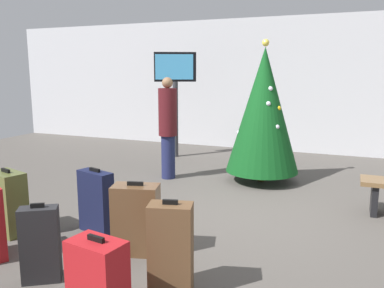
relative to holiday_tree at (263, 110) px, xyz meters
The scene contains 11 objects.
ground_plane 2.15m from the holiday_tree, 86.58° to the right, with size 16.00×16.00×0.00m, color #514C47.
back_wall 2.98m from the holiday_tree, 87.97° to the left, with size 16.00×0.20×3.17m, color silver.
holiday_tree is the anchor object (origin of this frame).
flight_info_kiosk 2.63m from the holiday_tree, 149.87° to the left, with size 0.86×0.48×2.32m.
traveller_0 1.69m from the holiday_tree, 165.12° to the right, with size 0.40×0.40×1.80m.
suitcase_2 4.53m from the holiday_tree, 93.53° to the right, with size 0.46×0.33×0.71m.
suitcase_3 4.35m from the holiday_tree, 105.37° to the right, with size 0.37×0.32×0.74m.
suitcase_4 3.37m from the holiday_tree, 114.19° to the right, with size 0.50×0.30×0.79m.
suitcase_5 3.92m from the holiday_tree, 89.31° to the right, with size 0.42×0.32×0.84m.
suitcase_6 3.44m from the holiday_tree, 100.63° to the right, with size 0.53×0.39×0.78m.
suitcase_7 4.17m from the holiday_tree, 123.92° to the right, with size 0.53×0.39×0.78m.
Camera 1 is at (1.30, -4.93, 1.89)m, focal length 36.94 mm.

